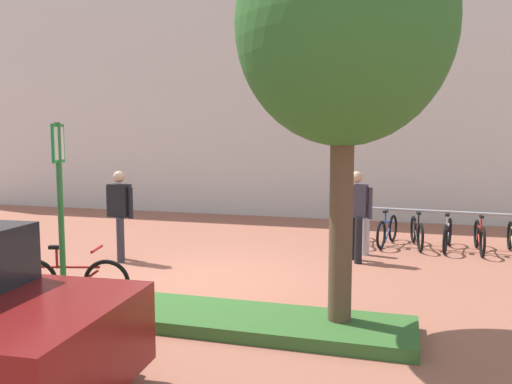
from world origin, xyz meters
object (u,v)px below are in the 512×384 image
(tree_sidewalk, at_px, (344,27))
(person_suited_dark, at_px, (120,210))
(parking_sign_post, at_px, (60,189))
(bike_rack_cluster, at_px, (432,232))
(bollard_steel, at_px, (365,233))
(person_suited_navy, at_px, (356,210))
(bike_at_sign, at_px, (71,281))

(tree_sidewalk, xyz_separation_m, person_suited_dark, (-4.47, 2.53, -2.62))
(parking_sign_post, relative_size, bike_rack_cluster, 0.68)
(bike_rack_cluster, bearing_deg, person_suited_dark, -154.22)
(parking_sign_post, height_order, bike_rack_cluster, parking_sign_post)
(parking_sign_post, relative_size, person_suited_dark, 1.48)
(tree_sidewalk, distance_m, bollard_steel, 5.35)
(person_suited_dark, bearing_deg, bike_rack_cluster, 25.78)
(parking_sign_post, bearing_deg, bollard_steel, 49.98)
(bike_rack_cluster, bearing_deg, tree_sidewalk, -103.67)
(tree_sidewalk, bearing_deg, bollard_steel, 90.24)
(bike_rack_cluster, relative_size, person_suited_dark, 2.18)
(parking_sign_post, distance_m, person_suited_navy, 5.33)
(bike_rack_cluster, bearing_deg, person_suited_navy, -132.16)
(tree_sidewalk, bearing_deg, person_suited_navy, 92.42)
(parking_sign_post, bearing_deg, tree_sidewalk, 2.19)
(parking_sign_post, relative_size, bollard_steel, 2.84)
(bollard_steel, relative_size, person_suited_dark, 0.52)
(bollard_steel, height_order, person_suited_navy, person_suited_navy)
(parking_sign_post, height_order, person_suited_dark, parking_sign_post)
(parking_sign_post, relative_size, bike_at_sign, 1.55)
(tree_sidewalk, xyz_separation_m, bollard_steel, (-0.02, 4.32, -3.15))
(parking_sign_post, xyz_separation_m, person_suited_navy, (3.61, 3.86, -0.68))
(person_suited_dark, bearing_deg, person_suited_navy, 15.32)
(bike_rack_cluster, distance_m, bollard_steel, 1.65)
(person_suited_navy, distance_m, person_suited_dark, 4.47)
(bollard_steel, xyz_separation_m, person_suited_navy, (-0.14, -0.61, 0.53))
(parking_sign_post, bearing_deg, person_suited_dark, 104.57)
(bike_rack_cluster, height_order, person_suited_dark, person_suited_dark)
(bollard_steel, bearing_deg, parking_sign_post, -130.02)
(tree_sidewalk, height_order, person_suited_navy, tree_sidewalk)
(tree_sidewalk, distance_m, person_suited_dark, 5.76)
(bike_rack_cluster, relative_size, person_suited_navy, 2.18)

